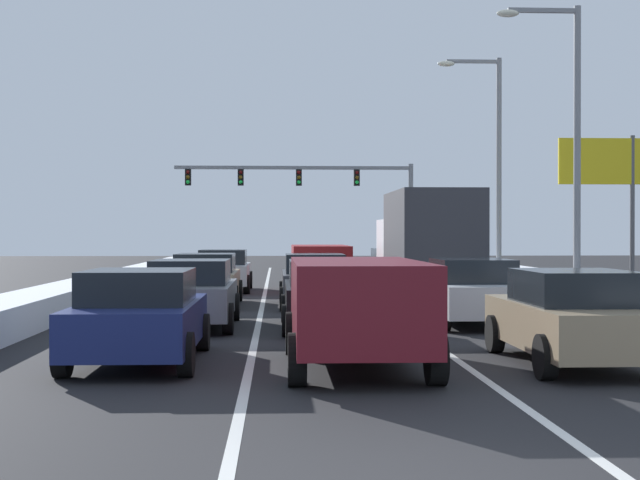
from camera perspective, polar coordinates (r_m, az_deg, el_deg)
The scene contains 21 objects.
ground_plane at distance 26.68m, azimuth 0.11°, elevation -4.10°, with size 122.73×122.73×0.00m, color black.
lane_stripe_between_right_lane_and_center_lane at distance 31.49m, azimuth 2.80°, elevation -3.41°, with size 0.14×51.93×0.01m, color silver.
lane_stripe_between_center_lane_and_left_lane at distance 31.36m, azimuth -3.41°, elevation -3.42°, with size 0.14×51.93×0.01m, color silver.
snow_bank_right_shoulder at distance 32.40m, azimuth 12.18°, elevation -2.52°, with size 1.69×51.93×0.89m, color white.
snow_bank_left_shoulder at distance 31.85m, azimuth -13.00°, elevation -2.76°, with size 1.48×51.93×0.69m, color white.
sedan_tan_right_lane_nearest at distance 15.48m, azimuth 15.16°, elevation -4.54°, with size 2.00×4.50×1.51m.
sedan_silver_right_lane_second at distance 21.83m, azimuth 9.16°, elevation -3.10°, with size 2.00×4.50×1.51m.
box_truck_right_lane_third at distance 29.23m, azimuth 6.53°, elevation 0.02°, with size 2.53×7.20×3.36m.
sedan_green_right_lane_fourth at distance 36.76m, azimuth 4.53°, elevation -1.67°, with size 2.00×4.50×1.51m.
suv_maroon_center_lane_nearest at distance 14.55m, azimuth 2.23°, elevation -3.84°, with size 2.16×4.90×1.67m.
sedan_black_center_lane_second at distance 20.54m, azimuth 0.44°, elevation -3.31°, with size 2.00×4.50×1.51m.
sedan_charcoal_center_lane_third at distance 26.79m, azimuth -0.34°, elevation -2.44°, with size 2.00×4.50×1.51m.
suv_red_center_lane_fourth at distance 33.16m, azimuth -0.00°, elevation -1.46°, with size 2.16×4.90×1.67m.
sedan_navy_left_lane_nearest at distance 15.42m, azimuth -10.91°, elevation -4.55°, with size 2.00×4.50×1.51m.
sedan_gray_left_lane_second at distance 21.06m, azimuth -7.82°, elevation -3.22°, with size 2.00×4.50×1.51m.
sedan_tan_left_lane_third at distance 27.50m, azimuth -6.96°, elevation -2.37°, with size 2.00×4.50×1.51m.
sedan_silver_left_lane_fourth at distance 34.18m, azimuth -5.89°, elevation -1.83°, with size 2.00×4.50×1.51m.
traffic_light_gantry at distance 55.00m, azimuth 0.07°, elevation 3.31°, with size 14.00×0.47×6.20m.
street_lamp_right_mid at distance 30.49m, azimuth 14.78°, elevation 6.67°, with size 2.66×0.36×9.21m.
street_lamp_right_far at distance 39.52m, azimuth 10.36°, elevation 5.35°, with size 2.66×0.36×9.35m.
roadside_sign_right at distance 34.01m, azimuth 16.88°, elevation 3.63°, with size 3.20×0.16×5.50m.
Camera 1 is at (-1.27, -7.68, 2.09)m, focal length 52.63 mm.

